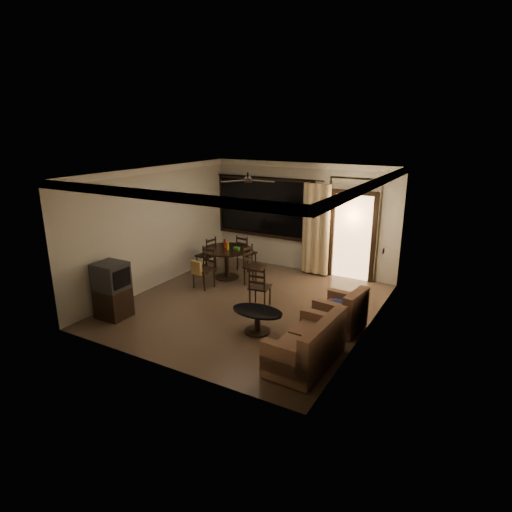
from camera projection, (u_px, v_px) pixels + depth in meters
The scene contains 12 objects.
ground at pixel (249, 305), 9.13m from camera, with size 5.50×5.50×0.00m, color #7F6651.
room_shell at pixel (310, 209), 9.79m from camera, with size 5.50×6.70×5.50m.
dining_table at pixel (227, 255), 10.60m from camera, with size 1.21×1.21×0.98m.
dining_chair_west at pixel (207, 262), 11.10m from camera, with size 0.47×0.47×0.95m.
dining_chair_east at pixel (254, 273), 10.22m from camera, with size 0.47×0.47×0.95m.
dining_chair_south at pixel (204, 275), 10.03m from camera, with size 0.47×0.52×0.95m.
dining_chair_north at pixel (246, 259), 11.30m from camera, with size 0.47×0.47×0.95m.
tv_cabinet at pixel (112, 290), 8.42m from camera, with size 0.61×0.54×1.13m.
sofa at pixel (309, 347), 6.77m from camera, with size 0.87×1.53×0.80m.
armchair at pixel (342, 313), 7.95m from camera, with size 0.87×0.87×0.79m.
coffee_table at pixel (257, 318), 7.86m from camera, with size 0.99×0.59×0.43m.
side_chair at pixel (260, 294), 8.98m from camera, with size 0.46×0.46×0.92m.
Camera 1 is at (4.29, -7.25, 3.68)m, focal length 30.00 mm.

